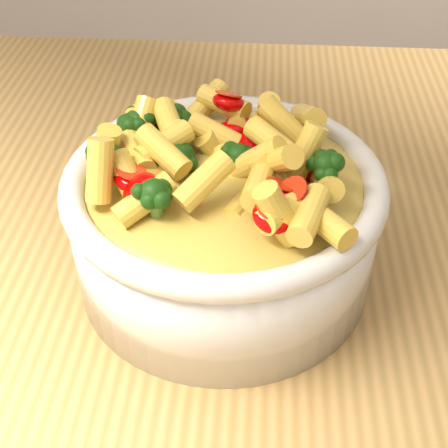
{
  "coord_description": "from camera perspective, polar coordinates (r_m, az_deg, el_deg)",
  "views": [
    {
      "loc": [
        -0.04,
        -0.44,
        1.27
      ],
      "look_at": [
        -0.06,
        -0.06,
        0.95
      ],
      "focal_mm": 50.0,
      "sensor_mm": 36.0,
      "label": 1
    }
  ],
  "objects": [
    {
      "name": "pasta_salad",
      "position": [
        0.45,
        -0.0,
        6.48
      ],
      "size": [
        0.19,
        0.19,
        0.04
      ],
      "color": "#E9B049",
      "rests_on": "serving_bowl"
    },
    {
      "name": "table",
      "position": [
        0.64,
        6.05,
        -7.25
      ],
      "size": [
        1.2,
        0.8,
        0.9
      ],
      "color": "tan",
      "rests_on": "ground"
    },
    {
      "name": "serving_bowl",
      "position": [
        0.49,
        0.0,
        0.12
      ],
      "size": [
        0.24,
        0.24,
        0.11
      ],
      "color": "silver",
      "rests_on": "table"
    }
  ]
}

